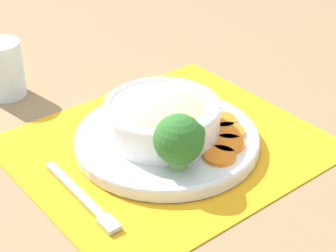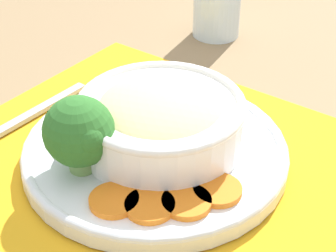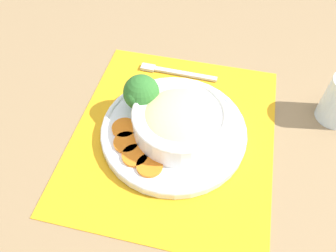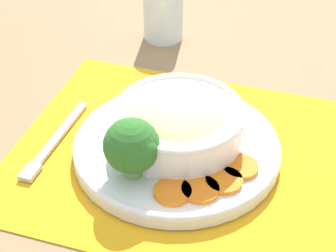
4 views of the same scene
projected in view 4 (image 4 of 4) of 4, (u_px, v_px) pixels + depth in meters
The scene contains 11 objects.
ground_plane at pixel (177, 155), 0.80m from camera, with size 4.00×4.00×0.00m, color #8C704C.
placemat at pixel (177, 154), 0.80m from camera, with size 0.47×0.41×0.00m.
plate at pixel (177, 146), 0.79m from camera, with size 0.29×0.29×0.02m.
bowl at pixel (176, 120), 0.77m from camera, with size 0.18×0.18×0.06m.
broccoli_floret at pixel (132, 146), 0.71m from camera, with size 0.07×0.07×0.08m.
carrot_slice_near at pixel (173, 192), 0.71m from camera, with size 0.05×0.05×0.01m.
carrot_slice_middle at pixel (200, 190), 0.71m from camera, with size 0.05×0.05×0.01m.
carrot_slice_far at pixel (224, 181), 0.72m from camera, with size 0.05×0.05×0.01m.
carrot_slice_extra at pixel (240, 167), 0.74m from camera, with size 0.05×0.05×0.01m.
water_glass at pixel (163, 15), 1.04m from camera, with size 0.07×0.07×0.10m.
fork at pixel (50, 147), 0.80m from camera, with size 0.03×0.18×0.01m.
Camera 4 is at (-0.15, 0.58, 0.52)m, focal length 60.00 mm.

